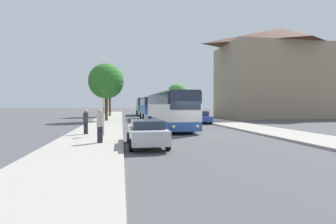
{
  "coord_description": "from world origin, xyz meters",
  "views": [
    {
      "loc": [
        -5.08,
        -18.74,
        2.27
      ],
      "look_at": [
        0.37,
        12.0,
        1.37
      ],
      "focal_mm": 28.0,
      "sensor_mm": 36.0,
      "label": 1
    }
  ],
  "objects_px": {
    "bus_front": "(169,109)",
    "bus_stop_sign": "(103,112)",
    "pedestrian_waiting_far": "(86,122)",
    "parked_car_right_far": "(175,113)",
    "bus_rear": "(143,106)",
    "tree_left_near": "(110,82)",
    "parked_car_left_curb": "(147,132)",
    "parked_car_right_near": "(200,117)",
    "tree_left_far": "(106,81)",
    "tree_right_near": "(177,94)",
    "pedestrian_waiting_near": "(100,126)",
    "bus_middle": "(151,108)"
  },
  "relations": [
    {
      "from": "bus_front",
      "to": "bus_stop_sign",
      "type": "distance_m",
      "value": 8.29
    },
    {
      "from": "pedestrian_waiting_far",
      "to": "parked_car_right_far",
      "type": "bearing_deg",
      "value": 154.77
    },
    {
      "from": "bus_stop_sign",
      "to": "bus_front",
      "type": "bearing_deg",
      "value": 46.94
    },
    {
      "from": "bus_rear",
      "to": "tree_left_near",
      "type": "relative_size",
      "value": 1.33
    },
    {
      "from": "bus_rear",
      "to": "parked_car_left_curb",
      "type": "height_order",
      "value": "bus_rear"
    },
    {
      "from": "parked_car_right_near",
      "to": "bus_stop_sign",
      "type": "relative_size",
      "value": 1.68
    },
    {
      "from": "tree_left_far",
      "to": "tree_right_near",
      "type": "bearing_deg",
      "value": 53.71
    },
    {
      "from": "tree_left_far",
      "to": "parked_car_right_far",
      "type": "bearing_deg",
      "value": 40.56
    },
    {
      "from": "pedestrian_waiting_near",
      "to": "parked_car_right_far",
      "type": "bearing_deg",
      "value": -20.91
    },
    {
      "from": "bus_rear",
      "to": "pedestrian_waiting_far",
      "type": "bearing_deg",
      "value": -99.72
    },
    {
      "from": "parked_car_left_curb",
      "to": "parked_car_right_far",
      "type": "height_order",
      "value": "parked_car_left_curb"
    },
    {
      "from": "parked_car_right_far",
      "to": "bus_rear",
      "type": "bearing_deg",
      "value": -63.43
    },
    {
      "from": "bus_middle",
      "to": "parked_car_right_far",
      "type": "xyz_separation_m",
      "value": [
        4.86,
        5.83,
        -1.03
      ]
    },
    {
      "from": "parked_car_left_curb",
      "to": "tree_right_near",
      "type": "relative_size",
      "value": 0.71
    },
    {
      "from": "bus_middle",
      "to": "pedestrian_waiting_far",
      "type": "xyz_separation_m",
      "value": [
        -6.84,
        -19.77,
        -0.7
      ]
    },
    {
      "from": "bus_stop_sign",
      "to": "tree_right_near",
      "type": "distance_m",
      "value": 37.79
    },
    {
      "from": "parked_car_right_far",
      "to": "bus_stop_sign",
      "type": "bearing_deg",
      "value": 70.0
    },
    {
      "from": "bus_rear",
      "to": "pedestrian_waiting_far",
      "type": "distance_m",
      "value": 36.29
    },
    {
      "from": "parked_car_left_curb",
      "to": "pedestrian_waiting_near",
      "type": "height_order",
      "value": "pedestrian_waiting_near"
    },
    {
      "from": "parked_car_right_far",
      "to": "tree_left_far",
      "type": "height_order",
      "value": "tree_left_far"
    },
    {
      "from": "parked_car_right_far",
      "to": "pedestrian_waiting_near",
      "type": "height_order",
      "value": "pedestrian_waiting_near"
    },
    {
      "from": "parked_car_left_curb",
      "to": "pedestrian_waiting_far",
      "type": "xyz_separation_m",
      "value": [
        -3.86,
        5.38,
        0.28
      ]
    },
    {
      "from": "tree_left_far",
      "to": "tree_right_near",
      "type": "xyz_separation_m",
      "value": [
        13.51,
        18.4,
        -0.91
      ]
    },
    {
      "from": "parked_car_right_far",
      "to": "tree_left_far",
      "type": "xyz_separation_m",
      "value": [
        -11.17,
        -9.56,
        4.61
      ]
    },
    {
      "from": "bus_rear",
      "to": "tree_left_far",
      "type": "bearing_deg",
      "value": -106.86
    },
    {
      "from": "pedestrian_waiting_near",
      "to": "bus_middle",
      "type": "bearing_deg",
      "value": -14.68
    },
    {
      "from": "tree_left_near",
      "to": "tree_right_near",
      "type": "xyz_separation_m",
      "value": [
        13.68,
        4.12,
        -2.06
      ]
    },
    {
      "from": "bus_middle",
      "to": "tree_right_near",
      "type": "xyz_separation_m",
      "value": [
        7.21,
        14.67,
        2.68
      ]
    },
    {
      "from": "bus_middle",
      "to": "tree_left_near",
      "type": "bearing_deg",
      "value": 122.12
    },
    {
      "from": "pedestrian_waiting_near",
      "to": "pedestrian_waiting_far",
      "type": "xyz_separation_m",
      "value": [
        -1.34,
        4.53,
        -0.05
      ]
    },
    {
      "from": "tree_left_near",
      "to": "bus_rear",
      "type": "bearing_deg",
      "value": 38.66
    },
    {
      "from": "pedestrian_waiting_near",
      "to": "parked_car_left_curb",
      "type": "bearing_deg",
      "value": -110.54
    },
    {
      "from": "pedestrian_waiting_far",
      "to": "bus_rear",
      "type": "bearing_deg",
      "value": 168.24
    },
    {
      "from": "bus_rear",
      "to": "bus_middle",
      "type": "bearing_deg",
      "value": -89.14
    },
    {
      "from": "bus_middle",
      "to": "parked_car_right_far",
      "type": "distance_m",
      "value": 7.66
    },
    {
      "from": "bus_middle",
      "to": "tree_left_far",
      "type": "bearing_deg",
      "value": -148.8
    },
    {
      "from": "parked_car_left_curb",
      "to": "bus_rear",
      "type": "bearing_deg",
      "value": 84.99
    },
    {
      "from": "parked_car_right_far",
      "to": "pedestrian_waiting_near",
      "type": "bearing_deg",
      "value": 72.37
    },
    {
      "from": "bus_rear",
      "to": "parked_car_left_curb",
      "type": "bearing_deg",
      "value": -92.98
    },
    {
      "from": "pedestrian_waiting_far",
      "to": "tree_right_near",
      "type": "relative_size",
      "value": 0.27
    },
    {
      "from": "bus_stop_sign",
      "to": "pedestrian_waiting_far",
      "type": "xyz_separation_m",
      "value": [
        -1.3,
        1.04,
        -0.69
      ]
    },
    {
      "from": "tree_right_near",
      "to": "tree_left_far",
      "type": "bearing_deg",
      "value": -126.29
    },
    {
      "from": "bus_middle",
      "to": "bus_front",
      "type": "bearing_deg",
      "value": -88.94
    },
    {
      "from": "bus_front",
      "to": "tree_left_near",
      "type": "height_order",
      "value": "tree_left_near"
    },
    {
      "from": "bus_middle",
      "to": "bus_rear",
      "type": "relative_size",
      "value": 0.91
    },
    {
      "from": "bus_middle",
      "to": "parked_car_right_near",
      "type": "bearing_deg",
      "value": -61.0
    },
    {
      "from": "tree_left_far",
      "to": "parked_car_right_near",
      "type": "bearing_deg",
      "value": -25.5
    },
    {
      "from": "bus_front",
      "to": "bus_rear",
      "type": "distance_m",
      "value": 30.59
    },
    {
      "from": "tree_left_far",
      "to": "bus_front",
      "type": "bearing_deg",
      "value": -59.75
    },
    {
      "from": "bus_stop_sign",
      "to": "pedestrian_waiting_near",
      "type": "distance_m",
      "value": 3.56
    }
  ]
}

